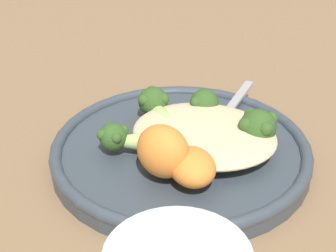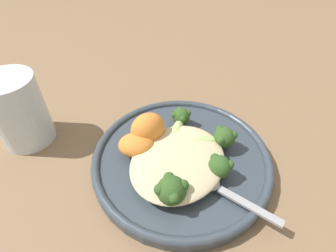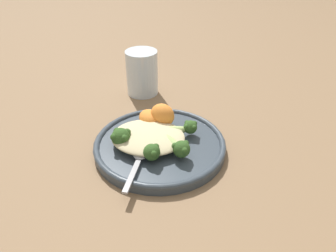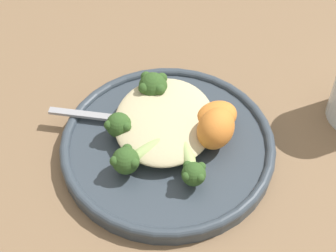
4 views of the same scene
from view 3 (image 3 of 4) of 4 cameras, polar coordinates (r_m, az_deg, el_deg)
The scene contains 11 objects.
ground_plane at distance 0.64m, azimuth -2.43°, elevation -4.04°, with size 4.00×4.00×0.00m, color #846647.
plate at distance 0.63m, azimuth -1.36°, elevation -3.05°, with size 0.25×0.25×0.02m.
quinoa_mound at distance 0.61m, azimuth -3.50°, elevation -1.87°, with size 0.14×0.12×0.02m, color beige.
broccoli_stalk_0 at distance 0.61m, azimuth -6.59°, elevation -1.77°, with size 0.11×0.08×0.04m.
broccoli_stalk_1 at distance 0.58m, azimuth -2.55°, elevation -3.59°, with size 0.03×0.09×0.03m.
broccoli_stalk_2 at distance 0.59m, azimuth 1.21°, elevation -3.25°, with size 0.08×0.08×0.03m.
broccoli_stalk_3 at distance 0.63m, azimuth 1.57°, elevation -0.57°, with size 0.10×0.05×0.03m.
sweet_potato_chunk_0 at distance 0.66m, azimuth -3.27°, elevation 1.45°, with size 0.05×0.04×0.03m, color orange.
sweet_potato_chunk_1 at distance 0.65m, azimuth -0.99°, elevation 1.92°, with size 0.05×0.04×0.05m, color orange.
spoon at distance 0.58m, azimuth -4.91°, elevation -5.34°, with size 0.03×0.12×0.01m.
water_glass at distance 0.82m, azimuth -4.54°, elevation 9.25°, with size 0.08×0.08×0.11m, color silver.
Camera 3 is at (0.11, -0.50, 0.38)m, focal length 35.00 mm.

